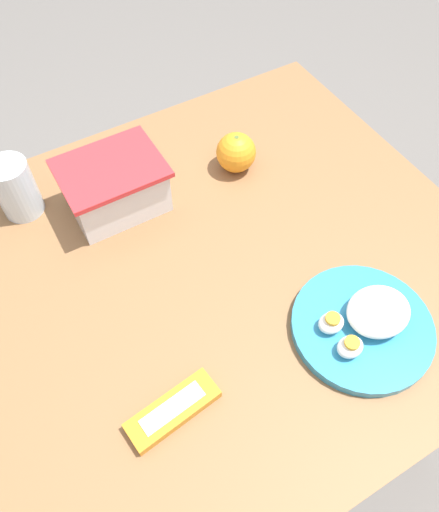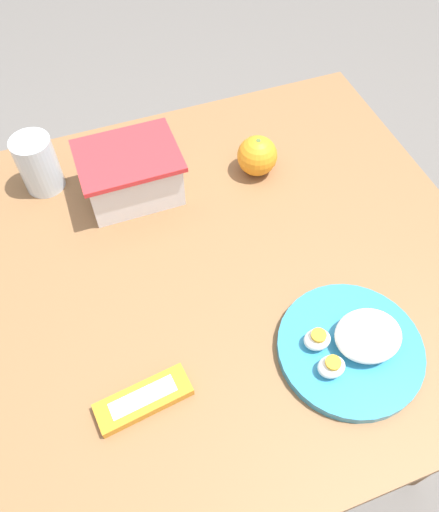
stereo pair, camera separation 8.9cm
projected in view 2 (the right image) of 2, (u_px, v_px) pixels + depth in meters
ground_plane at (216, 401)px, 1.52m from camera, size 10.00×10.00×0.00m
table at (215, 294)px, 1.00m from camera, size 0.99×0.89×0.74m
food_container at (131, 176)px, 0.98m from camera, size 0.19×0.15×0.11m
orange_fruit at (257, 156)px, 1.02m from camera, size 0.08×0.08×0.08m
rice_plate at (353, 345)px, 0.80m from camera, size 0.24×0.24×0.06m
candy_bar at (144, 399)px, 0.76m from camera, size 0.15×0.07×0.02m
drinking_glass at (38, 164)px, 0.98m from camera, size 0.08×0.08×0.12m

